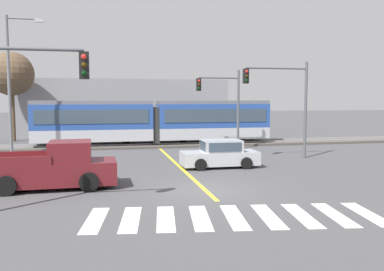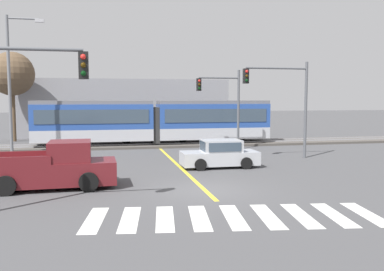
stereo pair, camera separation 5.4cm
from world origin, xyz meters
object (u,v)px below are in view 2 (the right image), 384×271
at_px(pickup_truck, 54,168).
at_px(traffic_light_far_right, 224,98).
at_px(sedan_crossing, 220,155).
at_px(street_lamp_west, 13,77).
at_px(bare_tree_far_west, 12,74).
at_px(traffic_light_near_left, 13,95).
at_px(light_rail_tram, 155,120).
at_px(traffic_light_mid_right, 285,94).

height_order(pickup_truck, traffic_light_far_right, traffic_light_far_right).
bearing_deg(sedan_crossing, traffic_light_far_right, 71.78).
bearing_deg(traffic_light_far_right, pickup_truck, -134.40).
relative_size(street_lamp_west, bare_tree_far_west, 1.17).
xyz_separation_m(sedan_crossing, pickup_truck, (-8.28, -3.59, 0.14)).
height_order(traffic_light_near_left, street_lamp_west, street_lamp_west).
bearing_deg(traffic_light_near_left, traffic_light_far_right, 51.90).
distance_m(traffic_light_far_right, traffic_light_near_left, 18.50).
bearing_deg(traffic_light_near_left, light_rail_tram, 69.63).
height_order(light_rail_tram, traffic_light_far_right, traffic_light_far_right).
xyz_separation_m(traffic_light_far_right, traffic_light_near_left, (-11.42, -14.56, 0.10)).
bearing_deg(traffic_light_mid_right, street_lamp_west, 163.00).
xyz_separation_m(street_lamp_west, bare_tree_far_west, (-1.97, 9.31, 0.68)).
xyz_separation_m(traffic_light_far_right, bare_tree_far_west, (-16.42, 9.47, 2.10)).
height_order(sedan_crossing, traffic_light_near_left, traffic_light_near_left).
relative_size(light_rail_tram, street_lamp_west, 2.02).
distance_m(street_lamp_west, bare_tree_far_west, 9.54).
bearing_deg(street_lamp_west, light_rail_tram, 19.10).
distance_m(pickup_truck, traffic_light_far_right, 15.55).
bearing_deg(traffic_light_far_right, sedan_crossing, -108.22).
height_order(traffic_light_mid_right, bare_tree_far_west, bare_tree_far_west).
relative_size(pickup_truck, bare_tree_far_west, 0.70).
relative_size(traffic_light_far_right, traffic_light_near_left, 0.98).
bearing_deg(bare_tree_far_west, traffic_light_far_right, -29.98).
distance_m(light_rail_tram, pickup_truck, 15.69).
height_order(pickup_truck, street_lamp_west, street_lamp_west).
distance_m(traffic_light_mid_right, bare_tree_far_west, 23.84).
height_order(pickup_truck, bare_tree_far_west, bare_tree_far_west).
bearing_deg(traffic_light_far_right, light_rail_tram, 142.95).
distance_m(sedan_crossing, traffic_light_far_right, 8.29).
xyz_separation_m(traffic_light_near_left, street_lamp_west, (-3.04, 14.72, 1.32)).
height_order(pickup_truck, traffic_light_near_left, traffic_light_near_left).
xyz_separation_m(light_rail_tram, traffic_light_near_left, (-6.72, -18.10, 1.83)).
bearing_deg(street_lamp_west, traffic_light_mid_right, -17.00).
distance_m(traffic_light_mid_right, street_lamp_west, 17.69).
relative_size(light_rail_tram, sedan_crossing, 4.40).
height_order(light_rail_tram, traffic_light_near_left, traffic_light_near_left).
xyz_separation_m(traffic_light_near_left, bare_tree_far_west, (-5.01, 24.03, 2.00)).
height_order(traffic_light_near_left, bare_tree_far_west, bare_tree_far_west).
distance_m(sedan_crossing, traffic_light_mid_right, 6.32).
xyz_separation_m(light_rail_tram, pickup_truck, (-5.99, -14.45, -1.21)).
distance_m(sedan_crossing, street_lamp_west, 14.88).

